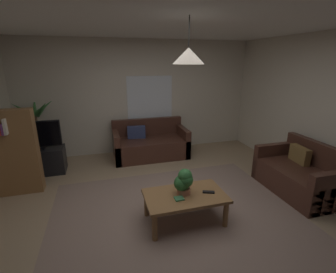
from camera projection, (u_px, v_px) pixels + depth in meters
floor at (174, 211)px, 3.57m from camera, size 5.33×5.29×0.02m
rug at (178, 218)px, 3.38m from camera, size 3.47×2.91×0.01m
wall_back at (140, 97)px, 5.64m from camera, size 5.45×0.06×2.57m
wall_right at (334, 114)px, 3.89m from camera, size 0.06×5.29×2.57m
ceiling at (175, 18)px, 2.79m from camera, size 5.33×5.29×0.02m
window_pane at (150, 99)px, 5.68m from camera, size 1.06×0.01×1.06m
couch_under_window at (150, 145)px, 5.51m from camera, size 1.64×0.83×0.82m
couch_right_side at (300, 176)px, 4.02m from camera, size 0.83×1.35×0.82m
coffee_table at (185, 199)px, 3.24m from camera, size 1.08×0.63×0.40m
book_on_table_0 at (179, 198)px, 3.11m from camera, size 0.12×0.11×0.02m
remote_on_table_0 at (209, 192)px, 3.26m from camera, size 0.17×0.11×0.02m
potted_plant_on_table at (184, 181)px, 3.19m from camera, size 0.25×0.23×0.35m
tv_stand at (40, 161)px, 4.68m from camera, size 0.90×0.44×0.50m
tv at (36, 135)px, 4.50m from camera, size 0.88×0.16×0.55m
potted_palm_corner at (38, 133)px, 4.97m from camera, size 0.90×0.84×1.41m
bookshelf_corner at (14, 152)px, 3.85m from camera, size 0.70×0.31×1.40m
pendant_lamp at (188, 56)px, 2.69m from camera, size 0.37×0.37×0.50m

